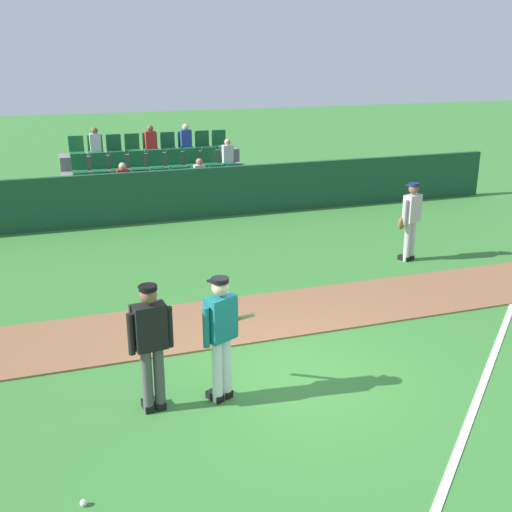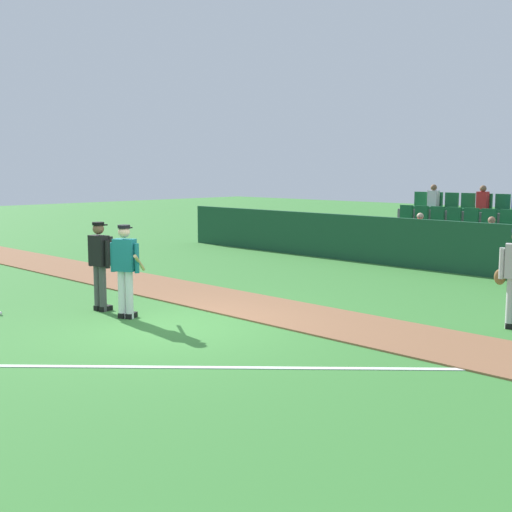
% 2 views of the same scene
% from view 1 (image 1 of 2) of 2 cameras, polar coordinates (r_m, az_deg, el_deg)
% --- Properties ---
extents(ground_plane, '(80.00, 80.00, 0.00)m').
position_cam_1_polar(ground_plane, '(9.19, 3.58, -11.13)').
color(ground_plane, '#387A33').
extents(infield_dirt_path, '(28.00, 1.93, 0.03)m').
position_cam_1_polar(infield_dirt_path, '(11.05, -0.77, -5.67)').
color(infield_dirt_path, brown).
rests_on(infield_dirt_path, ground).
extents(foul_line_chalk, '(8.82, 8.29, 0.01)m').
position_cam_1_polar(foul_line_chalk, '(10.24, 20.65, -9.08)').
color(foul_line_chalk, white).
rests_on(foul_line_chalk, ground).
extents(dugout_fence, '(20.00, 0.16, 1.40)m').
position_cam_1_polar(dugout_fence, '(17.29, -7.92, 5.49)').
color(dugout_fence, '#19472D').
rests_on(dugout_fence, ground).
extents(stadium_bleachers, '(5.55, 2.95, 2.30)m').
position_cam_1_polar(stadium_bleachers, '(19.11, -8.98, 6.47)').
color(stadium_bleachers, slate).
rests_on(stadium_bleachers, ground).
extents(batter_teal_jersey, '(0.74, 0.70, 1.76)m').
position_cam_1_polar(batter_teal_jersey, '(8.27, -3.20, -7.13)').
color(batter_teal_jersey, white).
rests_on(batter_teal_jersey, ground).
extents(umpire_home_plate, '(0.59, 0.34, 1.76)m').
position_cam_1_polar(umpire_home_plate, '(8.12, -9.60, -7.62)').
color(umpire_home_plate, '#4C4C4C').
rests_on(umpire_home_plate, ground).
extents(runner_grey_jersey, '(0.66, 0.40, 1.76)m').
position_cam_1_polar(runner_grey_jersey, '(14.15, 13.94, 3.31)').
color(runner_grey_jersey, '#B2B2B2').
rests_on(runner_grey_jersey, ground).
extents(baseball, '(0.07, 0.07, 0.07)m').
position_cam_1_polar(baseball, '(7.22, -15.47, -20.89)').
color(baseball, white).
rests_on(baseball, ground).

